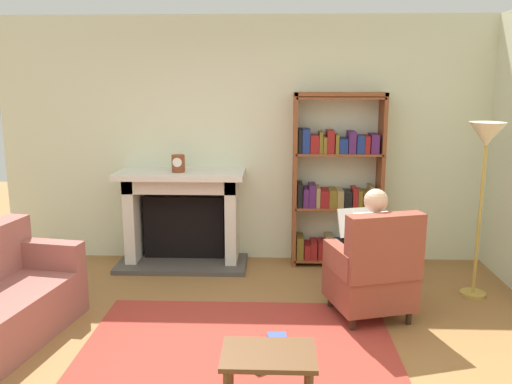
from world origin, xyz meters
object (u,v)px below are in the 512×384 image
object	(u,v)px
fireplace	(183,214)
bookshelf	(336,186)
side_table	(269,363)
floor_lamp	(485,150)
armchair_reading	(373,272)
seated_reader	(368,246)
mantel_clock	(178,163)

from	to	relation	value
fireplace	bookshelf	size ratio (longest dim) A/B	0.75
side_table	floor_lamp	world-z (taller)	floor_lamp
bookshelf	armchair_reading	xyz separation A→B (m)	(0.17, -1.42, -0.46)
seated_reader	floor_lamp	size ratio (longest dim) A/B	0.69
fireplace	armchair_reading	bearing A→B (deg)	-36.62
mantel_clock	bookshelf	world-z (taller)	bookshelf
floor_lamp	bookshelf	bearing A→B (deg)	145.01
bookshelf	armchair_reading	world-z (taller)	bookshelf
floor_lamp	side_table	bearing A→B (deg)	-133.98
fireplace	mantel_clock	distance (m)	0.59
side_table	floor_lamp	xyz separation A→B (m)	(1.93, 2.00, 1.02)
floor_lamp	mantel_clock	bearing A→B (deg)	166.09
bookshelf	floor_lamp	size ratio (longest dim) A/B	1.15
mantel_clock	side_table	size ratio (longest dim) A/B	0.33
fireplace	floor_lamp	xyz separation A→B (m)	(2.92, -0.83, 0.83)
fireplace	mantel_clock	xyz separation A→B (m)	(-0.02, -0.10, 0.58)
bookshelf	seated_reader	bearing A→B (deg)	-83.93
fireplace	armchair_reading	size ratio (longest dim) A/B	1.46
fireplace	bookshelf	distance (m)	1.72
mantel_clock	seated_reader	world-z (taller)	mantel_clock
armchair_reading	fireplace	bearing A→B (deg)	-52.95
bookshelf	armchair_reading	bearing A→B (deg)	-83.09
fireplace	seated_reader	bearing A→B (deg)	-34.80
mantel_clock	armchair_reading	size ratio (longest dim) A/B	0.19
armchair_reading	seated_reader	distance (m)	0.23
fireplace	side_table	size ratio (longest dim) A/B	2.52
armchair_reading	seated_reader	world-z (taller)	seated_reader
armchair_reading	side_table	xyz separation A→B (m)	(-0.87, -1.44, -0.05)
seated_reader	side_table	xyz separation A→B (m)	(-0.84, -1.56, -0.24)
bookshelf	armchair_reading	distance (m)	1.50
bookshelf	fireplace	bearing A→B (deg)	-178.81
mantel_clock	bookshelf	distance (m)	1.73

